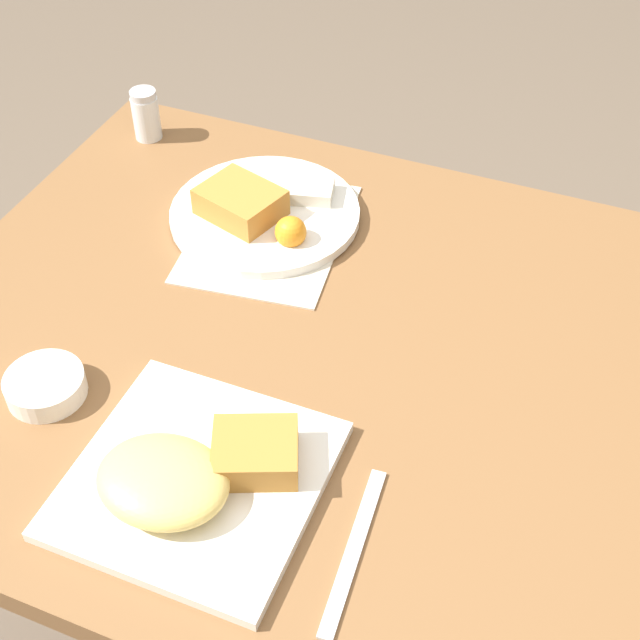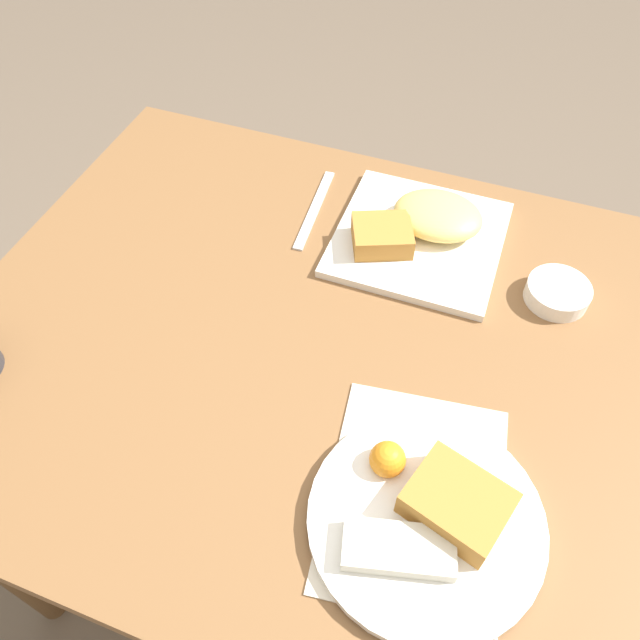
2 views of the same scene
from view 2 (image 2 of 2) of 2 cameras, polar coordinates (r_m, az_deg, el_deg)
name	(u,v)px [view 2 (image 2 of 2)]	position (r m, az deg, el deg)	size (l,w,h in m)	color
ground_plane	(326,525)	(1.51, 0.59, -18.21)	(8.00, 8.00, 0.00)	brown
dining_table	(330,373)	(0.94, 0.90, -4.89)	(1.09, 0.85, 0.71)	brown
menu_card	(415,496)	(0.78, 8.71, -15.60)	(0.24, 0.30, 0.00)	beige
plate_square_near	(421,230)	(1.02, 9.24, 8.17)	(0.26, 0.26, 0.06)	white
plate_oval_far	(429,515)	(0.75, 9.92, -17.17)	(0.27, 0.27, 0.05)	white
sauce_ramekin	(558,292)	(0.99, 20.91, 2.38)	(0.09, 0.09, 0.03)	white
butter_knife	(315,209)	(1.07, -0.50, 10.11)	(0.03, 0.20, 0.00)	silver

